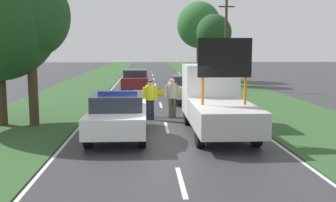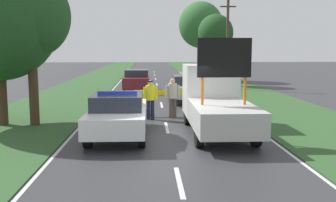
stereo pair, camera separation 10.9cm
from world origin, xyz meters
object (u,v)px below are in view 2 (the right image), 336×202
(work_truck, at_px, (215,100))
(roadside_tree_near_right, at_px, (201,25))
(pedestrian_civilian, at_px, (173,95))
(utility_pole, at_px, (227,42))
(traffic_cone_near_truck, at_px, (195,106))
(police_car, at_px, (118,114))
(traffic_cone_near_police, at_px, (147,109))
(roadside_tree_mid_right, at_px, (216,33))
(police_officer, at_px, (150,96))
(queued_car_wagon_maroon, at_px, (137,80))
(traffic_cone_centre_front, at_px, (205,108))
(queued_car_sedan_silver, at_px, (188,88))
(road_barrier, at_px, (166,94))
(roadside_tree_near_left, at_px, (30,17))

(work_truck, relative_size, roadside_tree_near_right, 0.78)
(pedestrian_civilian, xyz_separation_m, utility_pole, (4.90, 12.50, 2.53))
(pedestrian_civilian, xyz_separation_m, traffic_cone_near_truck, (1.20, 1.56, -0.74))
(police_car, height_order, pedestrian_civilian, pedestrian_civilian)
(traffic_cone_near_police, bearing_deg, roadside_tree_mid_right, 69.12)
(police_officer, height_order, queued_car_wagon_maroon, police_officer)
(work_truck, xyz_separation_m, utility_pole, (3.51, 15.40, 2.39))
(police_officer, relative_size, traffic_cone_near_police, 3.15)
(roadside_tree_mid_right, bearing_deg, traffic_cone_centre_front, -101.35)
(queued_car_sedan_silver, bearing_deg, traffic_cone_near_police, 62.01)
(queued_car_sedan_silver, relative_size, roadside_tree_near_right, 0.55)
(pedestrian_civilian, xyz_separation_m, queued_car_sedan_silver, (1.21, 5.23, -0.22))
(work_truck, xyz_separation_m, queued_car_wagon_maroon, (-3.31, 13.92, -0.34))
(police_officer, xyz_separation_m, roadside_tree_mid_right, (5.52, 16.07, 3.32))
(traffic_cone_near_police, xyz_separation_m, traffic_cone_near_truck, (2.33, 0.75, 0.02))
(pedestrian_civilian, bearing_deg, roadside_tree_mid_right, 54.59)
(road_barrier, distance_m, traffic_cone_centre_front, 1.95)
(road_barrier, xyz_separation_m, traffic_cone_near_truck, (1.45, 0.95, -0.69))
(traffic_cone_near_police, distance_m, utility_pole, 13.55)
(road_barrier, bearing_deg, utility_pole, 63.64)
(traffic_cone_near_truck, relative_size, roadside_tree_near_right, 0.08)
(traffic_cone_near_truck, bearing_deg, queued_car_wagon_maroon, 108.23)
(police_officer, distance_m, roadside_tree_near_left, 5.77)
(work_truck, relative_size, traffic_cone_near_truck, 10.00)
(police_car, relative_size, traffic_cone_near_police, 9.00)
(queued_car_sedan_silver, xyz_separation_m, queued_car_wagon_maroon, (-3.13, 5.79, 0.01))
(roadside_tree_near_left, bearing_deg, road_barrier, 22.07)
(road_barrier, height_order, traffic_cone_near_truck, road_barrier)
(police_officer, relative_size, queued_car_wagon_maroon, 0.38)
(work_truck, bearing_deg, traffic_cone_near_police, -55.53)
(traffic_cone_centre_front, bearing_deg, road_barrier, -172.97)
(police_officer, bearing_deg, pedestrian_civilian, 178.96)
(traffic_cone_near_police, relative_size, roadside_tree_near_right, 0.07)
(queued_car_wagon_maroon, relative_size, roadside_tree_mid_right, 0.76)
(queued_car_wagon_maroon, relative_size, utility_pole, 0.65)
(queued_car_sedan_silver, relative_size, utility_pole, 0.60)
(traffic_cone_centre_front, distance_m, roadside_tree_near_left, 8.54)
(traffic_cone_near_police, distance_m, roadside_tree_near_left, 6.46)
(police_car, bearing_deg, queued_car_sedan_silver, 74.99)
(pedestrian_civilian, distance_m, roadside_tree_near_left, 6.67)
(work_truck, distance_m, queued_car_sedan_silver, 8.14)
(traffic_cone_near_police, xyz_separation_m, roadside_tree_near_right, (5.11, 20.11, 5.07))
(traffic_cone_near_police, bearing_deg, traffic_cone_centre_front, 0.43)
(traffic_cone_near_truck, distance_m, queued_car_sedan_silver, 3.70)
(road_barrier, distance_m, traffic_cone_near_police, 1.14)
(traffic_cone_near_police, bearing_deg, police_car, -102.23)
(traffic_cone_centre_front, xyz_separation_m, traffic_cone_near_truck, (-0.36, 0.73, 0.01))
(roadside_tree_near_right, bearing_deg, road_barrier, -101.77)
(work_truck, xyz_separation_m, traffic_cone_near_police, (-2.53, 3.72, -0.90))
(queued_car_sedan_silver, height_order, utility_pole, utility_pole)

